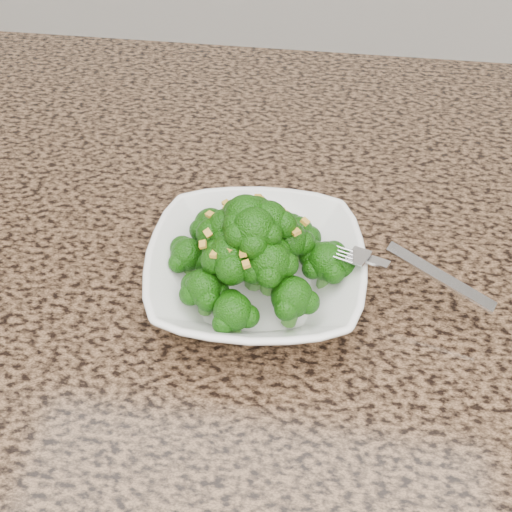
# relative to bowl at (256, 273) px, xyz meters

# --- Properties ---
(cabinet) EXTENTS (1.55, 0.95, 0.87)m
(cabinet) POSITION_rel_bowl_xyz_m (-0.09, 0.01, -0.49)
(cabinet) COLOR #352216
(cabinet) RESTS_ON ground
(granite_counter) EXTENTS (1.64, 1.04, 0.03)m
(granite_counter) POSITION_rel_bowl_xyz_m (-0.09, 0.01, -0.04)
(granite_counter) COLOR brown
(granite_counter) RESTS_ON cabinet
(bowl) EXTENTS (0.23, 0.23, 0.05)m
(bowl) POSITION_rel_bowl_xyz_m (0.00, 0.00, 0.00)
(bowl) COLOR white
(bowl) RESTS_ON granite_counter
(broccoli_pile) EXTENTS (0.19, 0.19, 0.08)m
(broccoli_pile) POSITION_rel_bowl_xyz_m (0.00, 0.00, 0.06)
(broccoli_pile) COLOR #155009
(broccoli_pile) RESTS_ON bowl
(garlic_topping) EXTENTS (0.11, 0.11, 0.01)m
(garlic_topping) POSITION_rel_bowl_xyz_m (0.00, 0.00, 0.10)
(garlic_topping) COLOR gold
(garlic_topping) RESTS_ON broccoli_pile
(fork) EXTENTS (0.18, 0.10, 0.01)m
(fork) POSITION_rel_bowl_xyz_m (0.12, -0.00, 0.03)
(fork) COLOR silver
(fork) RESTS_ON bowl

